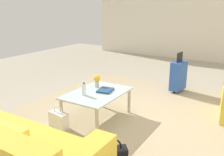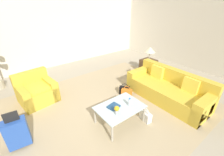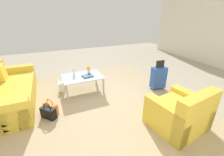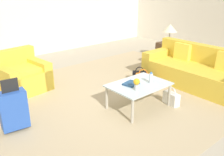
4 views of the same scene
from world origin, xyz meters
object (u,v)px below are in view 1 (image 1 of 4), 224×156
(suitcase_blue, at_px, (178,75))
(coffee_table_book, at_px, (105,90))
(coffee_table, at_px, (97,96))
(handbag_orange, at_px, (104,151))
(handbag_white, at_px, (59,119))
(flower_vase, at_px, (97,80))
(water_bottle, at_px, (84,89))

(suitcase_blue, bearing_deg, coffee_table_book, -18.25)
(coffee_table, xyz_separation_m, suitcase_blue, (-2.00, 0.70, -0.05))
(suitcase_blue, distance_m, handbag_orange, 2.90)
(coffee_table, xyz_separation_m, coffee_table_book, (-0.12, 0.08, 0.07))
(handbag_orange, relative_size, handbag_white, 1.00)
(coffee_table_book, xyz_separation_m, suitcase_blue, (-1.88, 0.62, -0.11))
(flower_vase, distance_m, handbag_white, 0.91)
(water_bottle, bearing_deg, coffee_table_book, 150.64)
(water_bottle, xyz_separation_m, suitcase_blue, (-2.20, 0.80, -0.19))
(coffee_table, relative_size, suitcase_blue, 1.24)
(coffee_table, height_order, flower_vase, flower_vase)
(water_bottle, height_order, handbag_white, water_bottle)
(flower_vase, relative_size, handbag_orange, 0.57)
(coffee_table_book, bearing_deg, handbag_white, -42.25)
(coffee_table, bearing_deg, handbag_orange, 38.60)
(coffee_table, bearing_deg, water_bottle, -26.57)
(handbag_orange, distance_m, handbag_white, 1.10)
(coffee_table, relative_size, flower_vase, 5.16)
(coffee_table_book, relative_size, handbag_orange, 0.73)
(coffee_table, distance_m, handbag_orange, 1.17)
(water_bottle, bearing_deg, suitcase_blue, 160.02)
(water_bottle, bearing_deg, coffee_table, 153.43)
(flower_vase, xyz_separation_m, handbag_white, (0.76, -0.18, -0.45))
(water_bottle, xyz_separation_m, flower_vase, (-0.42, -0.05, 0.03))
(handbag_orange, bearing_deg, flower_vase, -142.21)
(handbag_orange, height_order, handbag_white, same)
(coffee_table, height_order, suitcase_blue, suitcase_blue)
(coffee_table_book, distance_m, flower_vase, 0.27)
(coffee_table_book, xyz_separation_m, handbag_orange, (1.01, 0.63, -0.34))
(coffee_table, xyz_separation_m, handbag_orange, (0.89, 0.71, -0.27))
(water_bottle, xyz_separation_m, handbag_white, (0.34, -0.23, -0.42))
(handbag_white, bearing_deg, water_bottle, 145.95)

